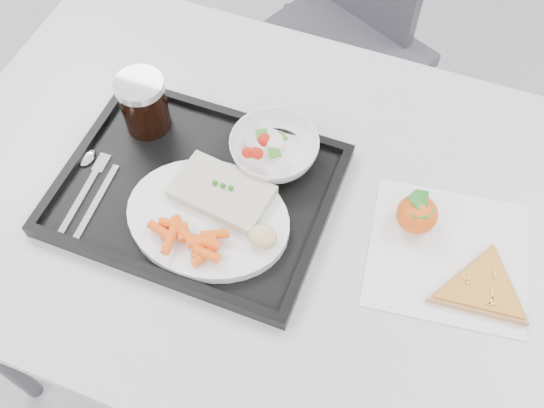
# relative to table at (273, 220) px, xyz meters

# --- Properties ---
(table) EXTENTS (1.20, 0.80, 0.75)m
(table) POSITION_rel_table_xyz_m (0.00, 0.00, 0.00)
(table) COLOR #AAAAAC
(table) RESTS_ON ground
(chair) EXTENTS (0.56, 0.57, 0.93)m
(chair) POSITION_rel_table_xyz_m (-0.09, 0.72, -0.15)
(chair) COLOR #38373F
(chair) RESTS_ON ground
(tray) EXTENTS (0.45, 0.35, 0.03)m
(tray) POSITION_rel_table_xyz_m (-0.12, -0.03, 0.08)
(tray) COLOR black
(tray) RESTS_ON table
(dinner_plate) EXTENTS (0.27, 0.27, 0.02)m
(dinner_plate) POSITION_rel_table_xyz_m (-0.08, -0.08, 0.09)
(dinner_plate) COLOR white
(dinner_plate) RESTS_ON tray
(fish_fillet) EXTENTS (0.17, 0.11, 0.03)m
(fish_fillet) POSITION_rel_table_xyz_m (-0.07, -0.04, 0.11)
(fish_fillet) COLOR beige
(fish_fillet) RESTS_ON dinner_plate
(bread_roll) EXTENTS (0.06, 0.05, 0.03)m
(bread_roll) POSITION_rel_table_xyz_m (0.02, -0.10, 0.12)
(bread_roll) COLOR tan
(bread_roll) RESTS_ON dinner_plate
(salad_bowl) EXTENTS (0.15, 0.15, 0.05)m
(salad_bowl) POSITION_rel_table_xyz_m (-0.03, 0.07, 0.11)
(salad_bowl) COLOR white
(salad_bowl) RESTS_ON tray
(cola_glass) EXTENTS (0.08, 0.08, 0.11)m
(cola_glass) POSITION_rel_table_xyz_m (-0.26, 0.06, 0.14)
(cola_glass) COLOR black
(cola_glass) RESTS_ON tray
(cutlery) EXTENTS (0.08, 0.17, 0.01)m
(cutlery) POSITION_rel_table_xyz_m (-0.30, -0.09, 0.08)
(cutlery) COLOR silver
(cutlery) RESTS_ON tray
(napkin) EXTENTS (0.28, 0.27, 0.00)m
(napkin) POSITION_rel_table_xyz_m (0.30, 0.00, 0.07)
(napkin) COLOR white
(napkin) RESTS_ON table
(tangerine) EXTENTS (0.08, 0.08, 0.07)m
(tangerine) POSITION_rel_table_xyz_m (0.23, 0.04, 0.10)
(tangerine) COLOR orange
(tangerine) RESTS_ON napkin
(pizza_slice) EXTENTS (0.25, 0.25, 0.02)m
(pizza_slice) POSITION_rel_table_xyz_m (0.36, -0.04, 0.08)
(pizza_slice) COLOR #D5B669
(pizza_slice) RESTS_ON napkin
(carrot_pile) EXTENTS (0.13, 0.08, 0.02)m
(carrot_pile) POSITION_rel_table_xyz_m (-0.08, -0.14, 0.11)
(carrot_pile) COLOR #FC5913
(carrot_pile) RESTS_ON dinner_plate
(salad_contents) EXTENTS (0.07, 0.07, 0.02)m
(salad_contents) POSITION_rel_table_xyz_m (-0.03, 0.07, 0.12)
(salad_contents) COLOR red
(salad_contents) RESTS_ON salad_bowl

